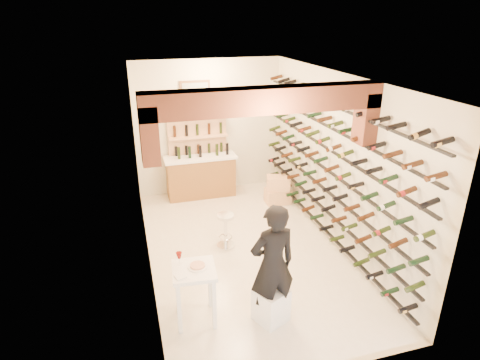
% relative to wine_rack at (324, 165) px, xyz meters
% --- Properties ---
extents(ground, '(6.00, 6.00, 0.00)m').
position_rel_wine_rack_xyz_m(ground, '(-1.53, 0.00, -1.55)').
color(ground, beige).
rests_on(ground, ground).
extents(room_shell, '(3.52, 6.02, 3.21)m').
position_rel_wine_rack_xyz_m(room_shell, '(-1.53, -0.26, 0.70)').
color(room_shell, beige).
rests_on(room_shell, ground).
extents(wine_rack, '(0.32, 5.70, 2.56)m').
position_rel_wine_rack_xyz_m(wine_rack, '(0.00, 0.00, 0.00)').
color(wine_rack, black).
rests_on(wine_rack, ground).
extents(back_counter, '(1.70, 0.62, 1.29)m').
position_rel_wine_rack_xyz_m(back_counter, '(-1.83, 2.65, -1.02)').
color(back_counter, brown).
rests_on(back_counter, ground).
extents(back_shelving, '(1.40, 0.31, 2.73)m').
position_rel_wine_rack_xyz_m(back_shelving, '(-1.83, 2.89, -0.38)').
color(back_shelving, tan).
rests_on(back_shelving, ground).
extents(tasting_table, '(0.65, 0.65, 1.05)m').
position_rel_wine_rack_xyz_m(tasting_table, '(-2.75, -1.60, -0.84)').
color(tasting_table, white).
rests_on(tasting_table, ground).
extents(white_stool, '(0.54, 0.54, 0.51)m').
position_rel_wine_rack_xyz_m(white_stool, '(-1.71, -1.92, -1.29)').
color(white_stool, white).
rests_on(white_stool, ground).
extents(person, '(0.72, 0.51, 1.84)m').
position_rel_wine_rack_xyz_m(person, '(-1.70, -1.91, -0.63)').
color(person, black).
rests_on(person, ground).
extents(chrome_barstool, '(0.34, 0.34, 0.67)m').
position_rel_wine_rack_xyz_m(chrome_barstool, '(-1.84, 0.22, -1.16)').
color(chrome_barstool, silver).
rests_on(chrome_barstool, ground).
extents(crate_lower, '(0.58, 0.42, 0.34)m').
position_rel_wine_rack_xyz_m(crate_lower, '(-0.19, 1.75, -1.38)').
color(crate_lower, '#E2AC7C').
rests_on(crate_lower, ground).
extents(crate_upper, '(0.63, 0.53, 0.31)m').
position_rel_wine_rack_xyz_m(crate_upper, '(-0.19, 1.75, -1.05)').
color(crate_upper, '#E2AC7C').
rests_on(crate_upper, crate_lower).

